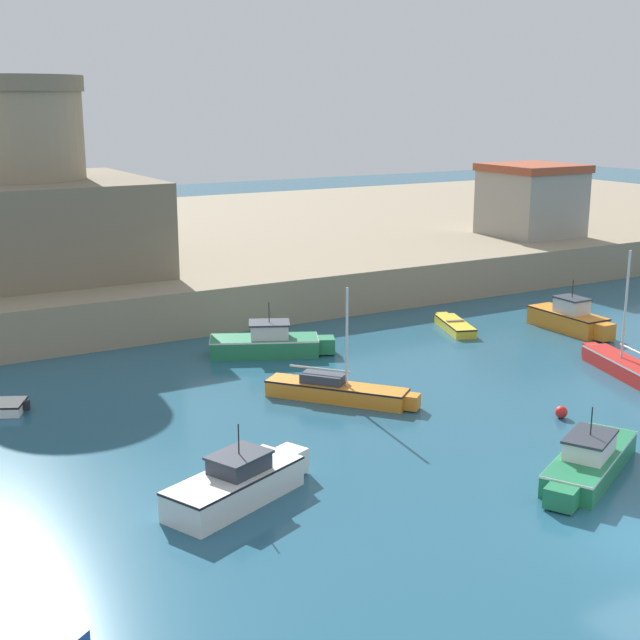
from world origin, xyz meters
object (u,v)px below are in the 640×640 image
dinghy_yellow_0 (454,325)px  sailboat_orange_6 (338,390)px  fortress (28,208)px  motorboat_green_4 (589,460)px  sailboat_red_5 (624,366)px  motorboat_green_8 (268,343)px  mooring_buoy (561,412)px  motorboat_white_1 (239,482)px  harbor_shed_near_wharf (531,199)px  motorboat_orange_3 (570,318)px

dinghy_yellow_0 → sailboat_orange_6: (-10.59, -6.28, 0.16)m
fortress → motorboat_green_4: bearing=-72.1°
motorboat_green_4 → sailboat_red_5: size_ratio=1.02×
motorboat_green_8 → mooring_buoy: bearing=-66.4°
motorboat_white_1 → motorboat_green_4: bearing=-20.5°
motorboat_green_8 → mooring_buoy: motorboat_green_8 is taller
sailboat_red_5 → fortress: fortress is taller
harbor_shed_near_wharf → motorboat_white_1: bearing=-144.5°
dinghy_yellow_0 → fortress: bearing=140.7°
motorboat_green_4 → mooring_buoy: size_ratio=12.77×
dinghy_yellow_0 → motorboat_green_4: motorboat_green_4 is taller
fortress → sailboat_red_5: bearing=-51.5°
motorboat_orange_3 → mooring_buoy: motorboat_orange_3 is taller
motorboat_green_4 → sailboat_red_5: 11.21m
motorboat_green_4 → motorboat_white_1: bearing=159.5°
dinghy_yellow_0 → mooring_buoy: 12.80m
sailboat_orange_6 → motorboat_green_8: size_ratio=0.93×
sailboat_red_5 → mooring_buoy: size_ratio=12.54×
motorboat_white_1 → sailboat_red_5: (19.06, 2.92, -0.17)m
dinghy_yellow_0 → sailboat_red_5: sailboat_red_5 is taller
dinghy_yellow_0 → sailboat_orange_6: sailboat_orange_6 is taller
dinghy_yellow_0 → motorboat_white_1: bearing=-144.9°
motorboat_green_8 → fortress: bearing=118.2°
motorboat_green_4 → fortress: fortress is taller
sailboat_red_5 → sailboat_orange_6: 12.50m
motorboat_green_8 → motorboat_white_1: bearing=-119.9°
dinghy_yellow_0 → harbor_shed_near_wharf: size_ratio=0.71×
motorboat_orange_3 → fortress: (-22.16, 17.14, 5.05)m
motorboat_orange_3 → motorboat_white_1: bearing=-157.3°
sailboat_orange_6 → harbor_shed_near_wharf: harbor_shed_near_wharf is taller
dinghy_yellow_0 → fortress: size_ratio=0.34×
motorboat_green_8 → mooring_buoy: size_ratio=12.57×
dinghy_yellow_0 → motorboat_orange_3: (4.87, -2.99, 0.37)m
motorboat_white_1 → mooring_buoy: (13.01, 0.40, -0.34)m
motorboat_green_4 → sailboat_orange_6: (-3.07, 9.84, -0.08)m
motorboat_green_4 → sailboat_orange_6: bearing=107.4°
motorboat_green_8 → sailboat_red_5: bearing=-41.2°
sailboat_red_5 → fortress: (-18.79, 23.59, 5.28)m
motorboat_white_1 → motorboat_orange_3: 24.31m
dinghy_yellow_0 → sailboat_red_5: bearing=-81.0°
harbor_shed_near_wharf → sailboat_orange_6: bearing=-146.1°
motorboat_white_1 → fortress: (0.27, 26.51, 5.11)m
motorboat_white_1 → motorboat_green_8: bearing=60.1°
motorboat_green_4 → mooring_buoy: 5.11m
motorboat_green_8 → fortress: size_ratio=0.47×
motorboat_green_8 → harbor_shed_near_wharf: bearing=22.0°
motorboat_green_8 → harbor_shed_near_wharf: (24.78, 10.03, 4.13)m
dinghy_yellow_0 → sailboat_red_5: size_ratio=0.72×
motorboat_orange_3 → sailboat_red_5: sailboat_red_5 is taller
motorboat_orange_3 → sailboat_red_5: bearing=-117.6°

